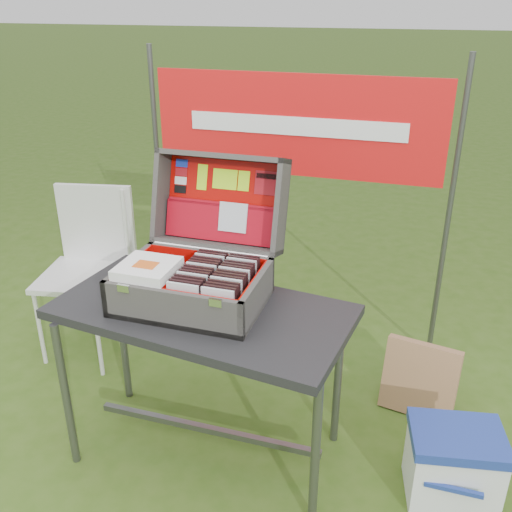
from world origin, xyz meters
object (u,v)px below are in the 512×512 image
(chair, at_px, (82,278))
(cardboard_box, at_px, (420,379))
(suitcase, at_px, (195,239))
(table, at_px, (205,383))
(cooler, at_px, (453,464))

(chair, distance_m, cardboard_box, 1.91)
(suitcase, xyz_separation_m, chair, (-0.92, 0.47, -0.55))
(table, distance_m, cardboard_box, 1.10)
(chair, bearing_deg, cardboard_box, -10.18)
(table, xyz_separation_m, suitcase, (-0.05, 0.08, 0.65))
(table, relative_size, cardboard_box, 3.19)
(cooler, xyz_separation_m, cardboard_box, (-0.16, 0.52, 0.03))
(cooler, height_order, chair, chair)
(suitcase, bearing_deg, cooler, -0.94)
(table, bearing_deg, cardboard_box, 39.68)
(table, bearing_deg, chair, 157.69)
(suitcase, distance_m, cardboard_box, 1.37)
(chair, bearing_deg, table, -40.60)
(chair, xyz_separation_m, cardboard_box, (1.88, 0.02, -0.30))
(cooler, bearing_deg, table, 173.00)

